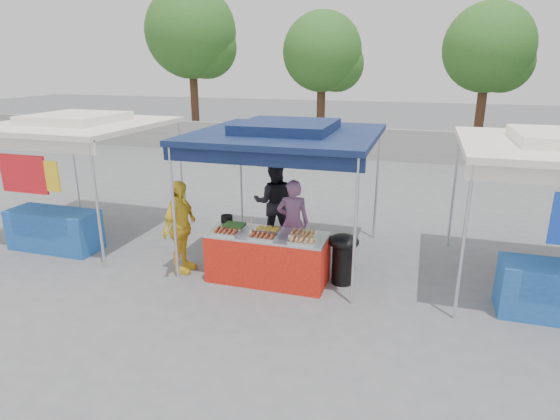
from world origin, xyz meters
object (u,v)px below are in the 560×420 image
(cooking_pot, at_px, (227,219))
(helper_man, at_px, (274,202))
(vendor_table, at_px, (268,257))
(vendor_woman, at_px, (293,223))
(wok_burner, at_px, (343,255))
(customer_person, at_px, (180,227))

(cooking_pot, height_order, helper_man, helper_man)
(vendor_table, bearing_deg, helper_man, 104.46)
(vendor_table, relative_size, cooking_pot, 9.58)
(cooking_pot, height_order, vendor_woman, vendor_woman)
(wok_burner, height_order, customer_person, customer_person)
(helper_man, bearing_deg, vendor_table, 88.29)
(vendor_table, xyz_separation_m, vendor_woman, (0.21, 0.80, 0.38))
(wok_burner, height_order, helper_man, helper_man)
(vendor_table, xyz_separation_m, customer_person, (-1.57, -0.10, 0.40))
(cooking_pot, distance_m, wok_burner, 2.16)
(cooking_pot, height_order, wok_burner, cooking_pot)
(cooking_pot, xyz_separation_m, vendor_woman, (1.10, 0.45, -0.11))
(cooking_pot, bearing_deg, customer_person, -146.80)
(vendor_table, xyz_separation_m, helper_man, (-0.45, 1.75, 0.44))
(wok_burner, bearing_deg, helper_man, 127.93)
(wok_burner, bearing_deg, vendor_woman, 141.93)
(cooking_pot, distance_m, customer_person, 0.83)
(helper_man, relative_size, customer_person, 1.04)
(cooking_pot, relative_size, helper_man, 0.12)
(wok_burner, bearing_deg, vendor_table, -178.20)
(wok_burner, xyz_separation_m, vendor_woman, (-1.02, 0.53, 0.29))
(cooking_pot, bearing_deg, wok_burner, -2.05)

